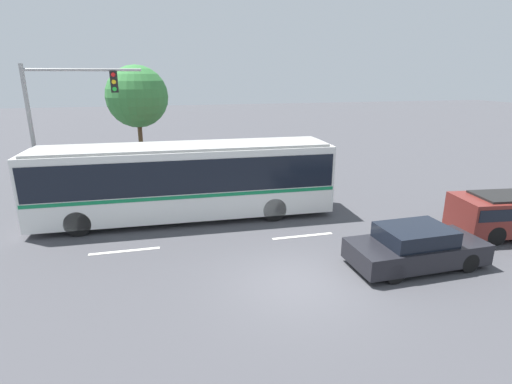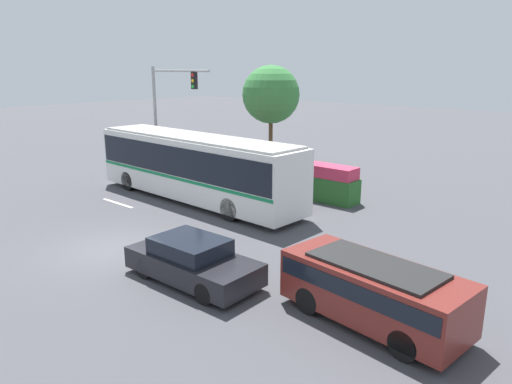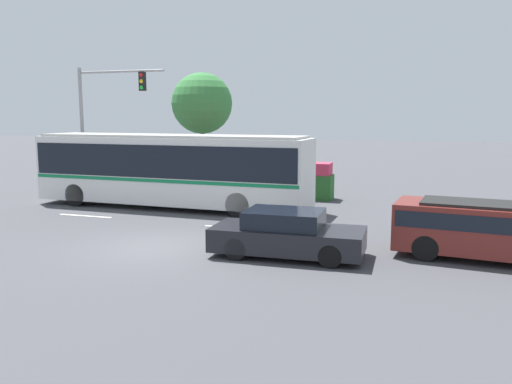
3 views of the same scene
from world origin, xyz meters
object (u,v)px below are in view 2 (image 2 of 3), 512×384
at_px(suv_left_lane, 374,288).
at_px(street_tree_left, 271,95).
at_px(sedan_foreground, 192,261).
at_px(traffic_light_pole, 167,105).
at_px(city_bus, 195,164).

distance_m(suv_left_lane, street_tree_left, 19.60).
xyz_separation_m(sedan_foreground, traffic_light_pole, (-11.96, 8.68, 3.60)).
height_order(sedan_foreground, suv_left_lane, suv_left_lane).
relative_size(suv_left_lane, traffic_light_pole, 0.76).
relative_size(sedan_foreground, traffic_light_pole, 0.69).
height_order(city_bus, street_tree_left, street_tree_left).
distance_m(suv_left_lane, traffic_light_pole, 19.02).
xyz_separation_m(traffic_light_pole, street_tree_left, (3.06, 5.69, 0.45)).
bearing_deg(traffic_light_pole, street_tree_left, 61.70).
xyz_separation_m(sedan_foreground, suv_left_lane, (5.28, 1.36, 0.31)).
bearing_deg(street_tree_left, sedan_foreground, -58.25).
xyz_separation_m(sedan_foreground, street_tree_left, (-8.89, 14.37, 4.05)).
relative_size(city_bus, suv_left_lane, 2.55).
bearing_deg(city_bus, suv_left_lane, 159.97).
bearing_deg(suv_left_lane, sedan_foreground, -159.20).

